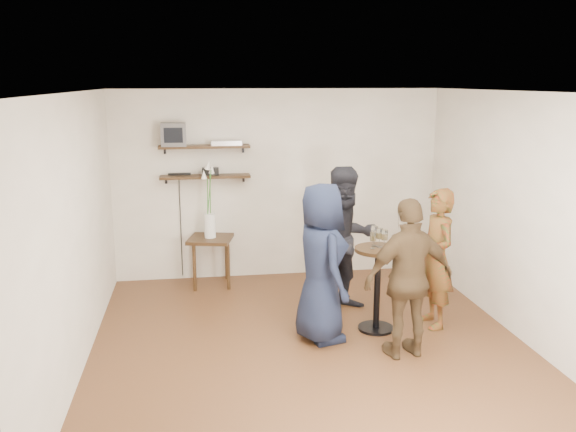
# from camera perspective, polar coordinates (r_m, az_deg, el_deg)

# --- Properties ---
(room) EXTENTS (4.58, 5.08, 2.68)m
(room) POSITION_cam_1_polar(r_m,az_deg,el_deg) (6.03, 2.28, -0.92)
(room) COLOR #4C3118
(room) RESTS_ON ground
(shelf_upper) EXTENTS (1.20, 0.25, 0.04)m
(shelf_upper) POSITION_cam_1_polar(r_m,az_deg,el_deg) (8.18, -7.84, 6.45)
(shelf_upper) COLOR black
(shelf_upper) RESTS_ON room
(shelf_lower) EXTENTS (1.20, 0.25, 0.04)m
(shelf_lower) POSITION_cam_1_polar(r_m,az_deg,el_deg) (8.23, -7.76, 3.68)
(shelf_lower) COLOR black
(shelf_lower) RESTS_ON room
(crt_monitor) EXTENTS (0.32, 0.30, 0.30)m
(crt_monitor) POSITION_cam_1_polar(r_m,az_deg,el_deg) (8.16, -10.66, 7.52)
(crt_monitor) COLOR #59595B
(crt_monitor) RESTS_ON shelf_upper
(dvd_deck) EXTENTS (0.40, 0.24, 0.06)m
(dvd_deck) POSITION_cam_1_polar(r_m,az_deg,el_deg) (8.18, -5.80, 6.84)
(dvd_deck) COLOR silver
(dvd_deck) RESTS_ON shelf_upper
(radio) EXTENTS (0.22, 0.10, 0.10)m
(radio) POSITION_cam_1_polar(r_m,az_deg,el_deg) (8.22, -7.27, 4.16)
(radio) COLOR black
(radio) RESTS_ON shelf_lower
(power_strip) EXTENTS (0.30, 0.05, 0.03)m
(power_strip) POSITION_cam_1_polar(r_m,az_deg,el_deg) (8.27, -10.12, 3.88)
(power_strip) COLOR black
(power_strip) RESTS_ON shelf_lower
(side_table) EXTENTS (0.66, 0.66, 0.66)m
(side_table) POSITION_cam_1_polar(r_m,az_deg,el_deg) (8.21, -7.26, -2.74)
(side_table) COLOR black
(side_table) RESTS_ON room
(vase_lilies) EXTENTS (0.20, 0.21, 1.05)m
(vase_lilies) POSITION_cam_1_polar(r_m,az_deg,el_deg) (8.10, -7.36, 0.26)
(vase_lilies) COLOR white
(vase_lilies) RESTS_ON side_table
(drinks_table) EXTENTS (0.51, 0.51, 0.94)m
(drinks_table) POSITION_cam_1_polar(r_m,az_deg,el_deg) (6.75, 8.37, -5.72)
(drinks_table) COLOR black
(drinks_table) RESTS_ON room
(wine_glass_fl) EXTENTS (0.06, 0.06, 0.19)m
(wine_glass_fl) POSITION_cam_1_polar(r_m,az_deg,el_deg) (6.58, 7.96, -1.98)
(wine_glass_fl) COLOR silver
(wine_glass_fl) RESTS_ON drinks_table
(wine_glass_fr) EXTENTS (0.07, 0.07, 0.20)m
(wine_glass_fr) POSITION_cam_1_polar(r_m,az_deg,el_deg) (6.61, 9.03, -1.84)
(wine_glass_fr) COLOR silver
(wine_glass_fr) RESTS_ON drinks_table
(wine_glass_bl) EXTENTS (0.07, 0.07, 0.22)m
(wine_glass_bl) POSITION_cam_1_polar(r_m,az_deg,el_deg) (6.67, 8.09, -1.55)
(wine_glass_bl) COLOR silver
(wine_glass_bl) RESTS_ON drinks_table
(wine_glass_br) EXTENTS (0.07, 0.07, 0.21)m
(wine_glass_br) POSITION_cam_1_polar(r_m,az_deg,el_deg) (6.64, 8.56, -1.71)
(wine_glass_br) COLOR silver
(wine_glass_br) RESTS_ON drinks_table
(person_plaid) EXTENTS (0.40, 0.59, 1.57)m
(person_plaid) POSITION_cam_1_polar(r_m,az_deg,el_deg) (6.94, 13.71, -3.87)
(person_plaid) COLOR #A32212
(person_plaid) RESTS_ON room
(person_dark) EXTENTS (1.00, 0.87, 1.74)m
(person_dark) POSITION_cam_1_polar(r_m,az_deg,el_deg) (7.22, 5.48, -2.22)
(person_dark) COLOR black
(person_dark) RESTS_ON room
(person_navy) EXTENTS (0.70, 0.92, 1.69)m
(person_navy) POSITION_cam_1_polar(r_m,az_deg,el_deg) (6.38, 3.11, -4.41)
(person_navy) COLOR #151B30
(person_navy) RESTS_ON room
(person_brown) EXTENTS (0.99, 0.54, 1.61)m
(person_brown) POSITION_cam_1_polar(r_m,az_deg,el_deg) (6.12, 11.26, -5.79)
(person_brown) COLOR #47331E
(person_brown) RESTS_ON room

